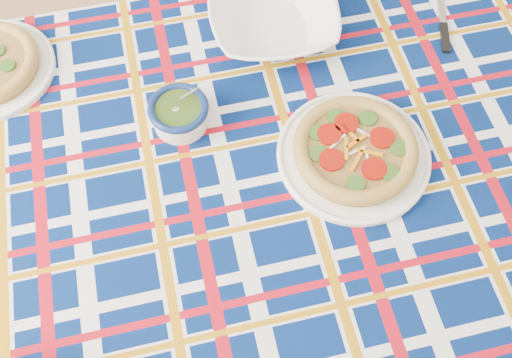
{
  "coord_description": "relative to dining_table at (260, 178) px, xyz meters",
  "views": [
    {
      "loc": [
        -0.05,
        -0.96,
        1.64
      ],
      "look_at": [
        0.04,
        -0.48,
        0.72
      ],
      "focal_mm": 40.0,
      "sensor_mm": 36.0,
      "label": 1
    }
  ],
  "objects": [
    {
      "name": "floor",
      "position": [
        -0.06,
        0.43,
        -0.63
      ],
      "size": [
        4.0,
        4.0,
        0.0
      ],
      "primitive_type": "plane",
      "color": "#9C7350",
      "rests_on": "ground"
    },
    {
      "name": "dining_table",
      "position": [
        0.0,
        0.0,
        0.0
      ],
      "size": [
        1.53,
        0.99,
        0.7
      ],
      "rotation": [
        0.0,
        0.0,
        0.05
      ],
      "color": "brown",
      "rests_on": "floor"
    },
    {
      "name": "tablecloth",
      "position": [
        -0.0,
        0.0,
        0.02
      ],
      "size": [
        1.56,
        1.03,
        0.1
      ],
      "primitive_type": null,
      "rotation": [
        0.0,
        0.0,
        0.05
      ],
      "color": "#041950",
      "rests_on": "dining_table"
    },
    {
      "name": "main_focaccia_plate",
      "position": [
        0.18,
        -0.03,
        0.1
      ],
      "size": [
        0.33,
        0.33,
        0.06
      ],
      "primitive_type": null,
      "rotation": [
        0.0,
        0.0,
        0.09
      ],
      "color": "olive",
      "rests_on": "tablecloth"
    },
    {
      "name": "pesto_bowl",
      "position": [
        -0.14,
        0.11,
        0.11
      ],
      "size": [
        0.13,
        0.13,
        0.07
      ],
      "primitive_type": null,
      "rotation": [
        0.0,
        0.0,
        0.09
      ],
      "color": "#20360E",
      "rests_on": "tablecloth"
    },
    {
      "name": "serving_bowl",
      "position": [
        0.09,
        0.32,
        0.11
      ],
      "size": [
        0.28,
        0.28,
        0.07
      ],
      "primitive_type": "imported",
      "rotation": [
        0.0,
        0.0,
        -0.02
      ],
      "color": "white",
      "rests_on": "tablecloth"
    },
    {
      "name": "table_knife",
      "position": [
        0.47,
        0.31,
        0.08
      ],
      "size": [
        0.07,
        0.2,
        0.01
      ],
      "primitive_type": null,
      "rotation": [
        0.0,
        0.0,
        1.32
      ],
      "color": "silver",
      "rests_on": "tablecloth"
    }
  ]
}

